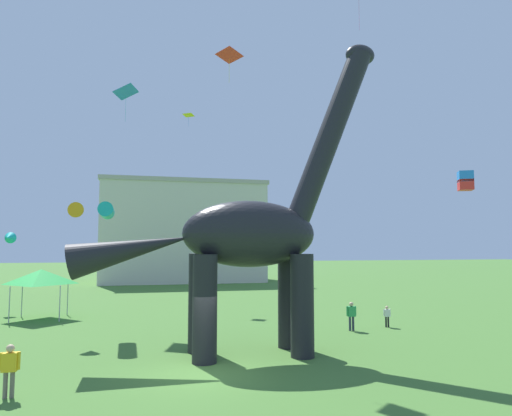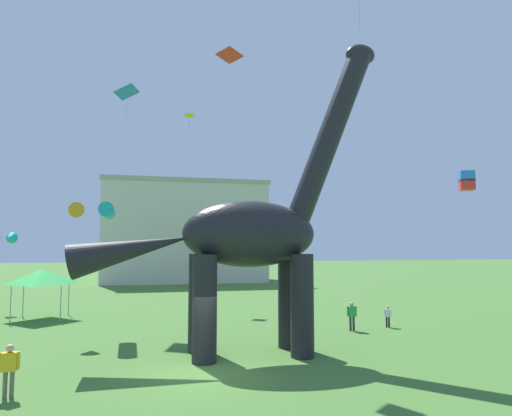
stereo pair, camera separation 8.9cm
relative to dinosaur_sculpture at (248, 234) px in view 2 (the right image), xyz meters
The scene contains 12 objects.
ground_plane 5.86m from the dinosaur_sculpture, 131.64° to the right, with size 240.00×240.00×0.00m, color #42702D.
dinosaur_sculpture is the anchor object (origin of this frame).
person_vendor_side 10.69m from the dinosaur_sculpture, 27.00° to the left, with size 0.43×0.19×1.15m.
person_far_spectator 9.56m from the dinosaur_sculpture, 155.53° to the right, with size 0.57×0.25×1.53m.
person_near_flyer 8.52m from the dinosaur_sculpture, 31.57° to the left, with size 0.55×0.24×1.48m.
festival_canopy_tent 15.95m from the dinosaur_sculpture, 131.11° to the left, with size 3.15×3.15×3.00m.
kite_mid_left 8.89m from the dinosaur_sculpture, 101.00° to the left, with size 1.30×1.44×1.50m.
kite_drifting 22.05m from the dinosaur_sculpture, 92.75° to the left, with size 1.07×1.02×1.06m.
kite_high_left 21.73m from the dinosaur_sculpture, 28.91° to the left, with size 1.32×1.32×1.41m.
kite_trailing 9.21m from the dinosaur_sculpture, 135.56° to the left, with size 2.31×2.71×0.79m.
kite_apex 16.58m from the dinosaur_sculpture, 114.94° to the left, with size 1.67×2.04×2.32m.
background_building_block 41.33m from the dinosaur_sculpture, 89.51° to the left, with size 20.20×11.56×12.61m.
Camera 2 is at (-1.84, -16.12, 4.37)m, focal length 31.98 mm.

